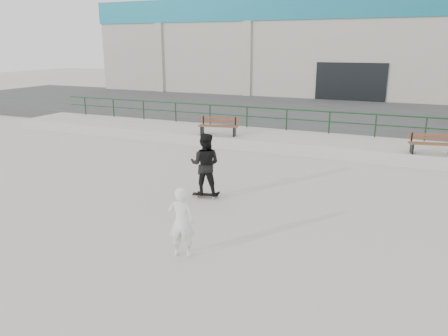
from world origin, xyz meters
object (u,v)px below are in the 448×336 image
at_px(bench_left, 218,126).
at_px(seated_skater, 181,222).
at_px(skateboard, 205,195).
at_px(standing_skater, 205,164).
at_px(bench_right, 431,144).

bearing_deg(bench_left, seated_skater, -81.79).
xyz_separation_m(skateboard, seated_skater, (1.21, -3.61, 0.71)).
xyz_separation_m(bench_left, skateboard, (2.49, -6.44, -0.83)).
bearing_deg(skateboard, standing_skater, 102.63).
xyz_separation_m(bench_left, seated_skater, (3.70, -10.05, -0.13)).
height_order(bench_right, seated_skater, seated_skater).
height_order(bench_right, standing_skater, standing_skater).
height_order(skateboard, standing_skater, standing_skater).
bearing_deg(skateboard, seated_skater, -85.44).
distance_m(skateboard, seated_skater, 3.87).
distance_m(bench_left, bench_right, 8.67).
distance_m(bench_right, seated_skater, 11.20).
bearing_deg(standing_skater, bench_right, -145.08).
relative_size(bench_right, skateboard, 2.09).
height_order(bench_left, standing_skater, standing_skater).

